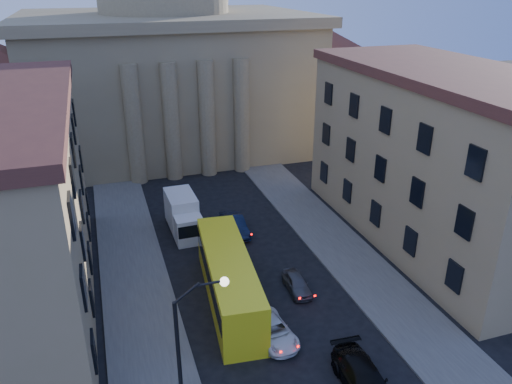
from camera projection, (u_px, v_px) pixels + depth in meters
sidewalk_left at (142, 318)px, 33.62m from camera, size 5.00×60.00×0.15m
sidewalk_right at (365, 274)px, 38.49m from camera, size 5.00×60.00×0.15m
church at (168, 55)px, 63.98m from camera, size 68.02×28.76×36.60m
building_right at (440, 157)px, 41.47m from camera, size 11.60×26.60×14.70m
street_lamp at (190, 348)px, 23.27m from camera, size 2.62×0.44×8.83m
car_left_mid at (273, 331)px, 31.54m from camera, size 2.55×4.71×1.26m
car_right_mid at (364, 380)px, 27.48m from camera, size 2.54×5.58×1.59m
car_right_far at (297, 283)px, 36.42m from camera, size 1.61×3.65×1.22m
car_right_distant at (235, 225)px, 44.55m from camera, size 1.67×4.78×1.57m
city_bus at (229, 277)px, 34.79m from camera, size 4.09×12.86×3.56m
box_truck at (183, 216)px, 44.50m from camera, size 2.52×6.10×3.31m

